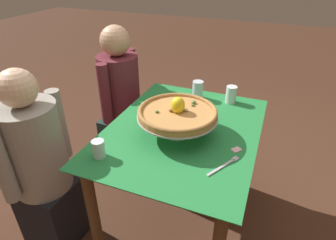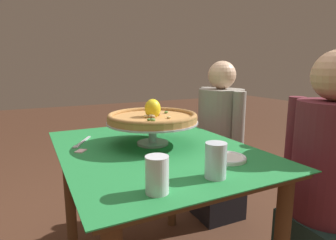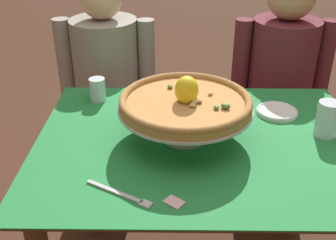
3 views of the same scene
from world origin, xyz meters
The scene contains 11 objects.
dining_table centered at (0.00, 0.00, 0.61)m, with size 1.09×0.83×0.73m.
pizza_stand centered at (-0.05, 0.02, 0.82)m, with size 0.43×0.43×0.11m.
pizza centered at (-0.05, 0.02, 0.87)m, with size 0.42×0.42×0.11m.
water_glass_side_right centered at (0.42, 0.04, 0.79)m, with size 0.07×0.07×0.12m.
water_glass_front_right centered at (0.44, -0.18, 0.78)m, with size 0.07×0.07×0.11m.
water_glass_back_left centered at (-0.39, 0.30, 0.77)m, with size 0.06×0.06×0.09m.
side_plate centered at (0.29, 0.19, 0.74)m, with size 0.15×0.15×0.02m.
dinner_fork centered at (-0.23, -0.29, 0.74)m, with size 0.19×0.12×0.01m.
sugar_packet centered at (-0.09, -0.32, 0.74)m, with size 0.05×0.04×0.01m, color beige.
diner_left centered at (-0.42, 0.69, 0.54)m, with size 0.47×0.33×1.14m.
diner_right centered at (0.42, 0.66, 0.55)m, with size 0.46×0.33×1.18m.
Camera 2 is at (1.15, -0.51, 1.11)m, focal length 30.01 mm.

